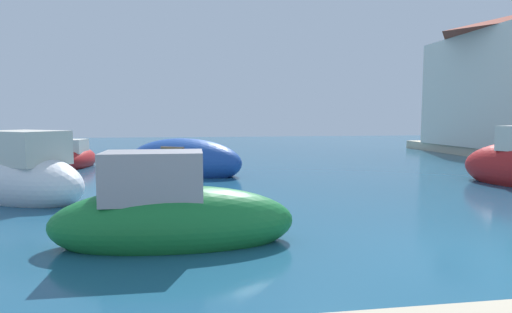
# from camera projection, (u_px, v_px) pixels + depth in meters

# --- Properties ---
(moored_boat_0) EXTENTS (5.01, 4.07, 1.73)m
(moored_boat_0) POSITION_uv_depth(u_px,v_px,m) (184.00, 161.00, 15.85)
(moored_boat_0) COLOR #1E479E
(moored_boat_0) RESTS_ON ground
(moored_boat_1) EXTENTS (4.07, 1.45, 1.86)m
(moored_boat_1) POSITION_uv_depth(u_px,v_px,m) (171.00, 216.00, 7.16)
(moored_boat_1) COLOR #197233
(moored_boat_1) RESTS_ON ground
(moored_boat_4) EXTENTS (1.49, 3.20, 1.42)m
(moored_boat_4) POSITION_uv_depth(u_px,v_px,m) (77.00, 158.00, 18.22)
(moored_boat_4) COLOR #B21E1E
(moored_boat_4) RESTS_ON ground
(moored_boat_5) EXTENTS (4.66, 4.10, 2.15)m
(moored_boat_5) POSITION_uv_depth(u_px,v_px,m) (19.00, 177.00, 11.03)
(moored_boat_5) COLOR white
(moored_boat_5) RESTS_ON ground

